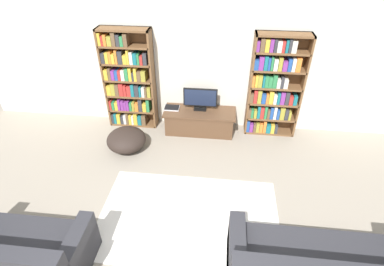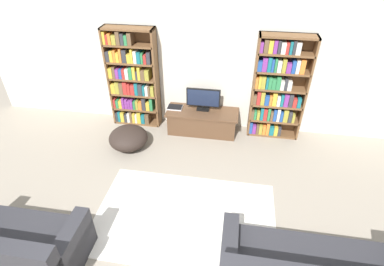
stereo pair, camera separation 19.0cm
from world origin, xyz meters
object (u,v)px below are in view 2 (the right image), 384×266
at_px(bookshelf_left, 132,80).
at_px(laptop, 175,107).
at_px(tv_stand, 202,121).
at_px(television, 203,99).
at_px(couch_left_sectional, 13,248).
at_px(beanbag_ottoman, 128,138).
at_px(bookshelf_right, 277,89).

xyz_separation_m(bookshelf_left, laptop, (0.85, -0.10, -0.48)).
xyz_separation_m(tv_stand, television, (-0.00, 0.08, 0.46)).
bearing_deg(tv_stand, television, 90.00).
height_order(bookshelf_left, couch_left_sectional, bookshelf_left).
xyz_separation_m(television, laptop, (-0.55, -0.02, -0.22)).
xyz_separation_m(bookshelf_left, beanbag_ottoman, (0.13, -0.88, -0.75)).
bearing_deg(couch_left_sectional, bookshelf_right, 46.53).
distance_m(bookshelf_right, beanbag_ottoman, 2.86).
xyz_separation_m(bookshelf_right, tv_stand, (-1.33, -0.15, -0.74)).
bearing_deg(television, bookshelf_right, 3.19).
bearing_deg(laptop, bookshelf_right, 3.01).
bearing_deg(tv_stand, bookshelf_right, 6.41).
bearing_deg(couch_left_sectional, television, 60.68).
xyz_separation_m(tv_stand, laptop, (-0.55, 0.05, 0.24)).
distance_m(bookshelf_right, couch_left_sectional, 4.65).
height_order(television, beanbag_ottoman, television).
relative_size(bookshelf_right, beanbag_ottoman, 2.76).
xyz_separation_m(tv_stand, couch_left_sectional, (-1.83, -3.19, 0.05)).
distance_m(bookshelf_right, tv_stand, 1.53).
bearing_deg(bookshelf_right, television, -176.81).
bearing_deg(bookshelf_left, television, -3.00).
xyz_separation_m(bookshelf_right, laptop, (-1.88, -0.10, -0.50)).
relative_size(bookshelf_left, laptop, 6.70).
xyz_separation_m(bookshelf_left, bookshelf_right, (2.73, 0.00, 0.02)).
distance_m(bookshelf_left, beanbag_ottoman, 1.16).
height_order(tv_stand, laptop, laptop).
bearing_deg(bookshelf_right, beanbag_ottoman, -161.37).
relative_size(television, laptop, 2.22).
height_order(tv_stand, television, television).
xyz_separation_m(bookshelf_left, tv_stand, (1.40, -0.15, -0.72)).
bearing_deg(laptop, tv_stand, -5.21).
distance_m(television, laptop, 0.60).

